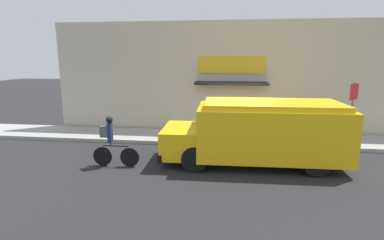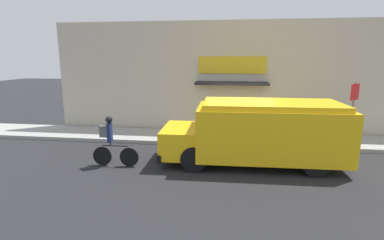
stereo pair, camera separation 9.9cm
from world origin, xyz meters
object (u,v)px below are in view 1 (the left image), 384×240
Objects in this scene: school_bus at (260,131)px; stop_sign_post at (353,103)px; cyclist at (112,141)px; trash_bin at (294,129)px.

school_bus is 4.23m from stop_sign_post.
cyclist is 8.89m from stop_sign_post.
trash_bin is (6.38, 3.66, -0.28)m from cyclist.
stop_sign_post is 2.36m from trash_bin.
school_bus is 2.47× the size of stop_sign_post.
trash_bin is (-1.92, 0.63, -1.21)m from stop_sign_post.
stop_sign_post reaches higher than school_bus.
stop_sign_post is at bearing -18.01° from trash_bin.
school_bus is 4.81m from cyclist.
stop_sign_post reaches higher than cyclist.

